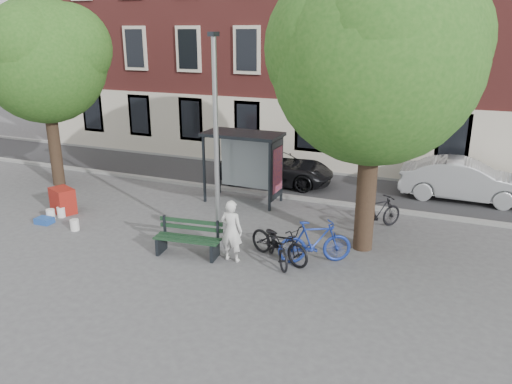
{
  "coord_description": "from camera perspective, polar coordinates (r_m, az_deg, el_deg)",
  "views": [
    {
      "loc": [
        6.36,
        -12.2,
        6.14
      ],
      "look_at": [
        0.68,
        1.25,
        1.4
      ],
      "focal_mm": 35.0,
      "sensor_mm": 36.0,
      "label": 1
    }
  ],
  "objects": [
    {
      "name": "bike_d",
      "position": [
        16.54,
        13.8,
        -2.31
      ],
      "size": [
        1.58,
        1.74,
        1.1
      ],
      "primitive_type": "imported",
      "rotation": [
        0.0,
        0.0,
        2.45
      ],
      "color": "black",
      "rests_on": "ground"
    },
    {
      "name": "bucket_a",
      "position": [
        18.35,
        -22.43,
        -2.39
      ],
      "size": [
        0.3,
        0.3,
        0.36
      ],
      "primitive_type": "cylinder",
      "rotation": [
        0.0,
        0.0,
        0.08
      ],
      "color": "white",
      "rests_on": "ground"
    },
    {
      "name": "curb_far",
      "position": [
        22.95,
        5.96,
        2.53
      ],
      "size": [
        40.0,
        0.25,
        0.12
      ],
      "primitive_type": "cube",
      "color": "gray",
      "rests_on": "ground"
    },
    {
      "name": "building_row",
      "position": [
        26.0,
        9.25,
        19.67
      ],
      "size": [
        30.0,
        8.0,
        14.0
      ],
      "primitive_type": "cube",
      "color": "brown",
      "rests_on": "ground"
    },
    {
      "name": "bike_a",
      "position": [
        13.94,
        2.68,
        -5.67
      ],
      "size": [
        2.22,
        1.48,
        1.1
      ],
      "primitive_type": "imported",
      "rotation": [
        0.0,
        0.0,
        1.18
      ],
      "color": "black",
      "rests_on": "ground"
    },
    {
      "name": "curb_near",
      "position": [
        19.32,
        2.45,
        -0.37
      ],
      "size": [
        40.0,
        0.25,
        0.12
      ],
      "primitive_type": "cube",
      "color": "gray",
      "rests_on": "ground"
    },
    {
      "name": "lamppost",
      "position": [
        14.16,
        -4.54,
        4.22
      ],
      "size": [
        0.28,
        0.35,
        6.11
      ],
      "color": "#9EA0A3",
      "rests_on": "ground"
    },
    {
      "name": "bike_b",
      "position": [
        13.84,
        6.75,
        -5.68
      ],
      "size": [
        2.07,
        1.5,
        1.23
      ],
      "primitive_type": "imported",
      "rotation": [
        0.0,
        0.0,
        2.08
      ],
      "color": "navy",
      "rests_on": "ground"
    },
    {
      "name": "bike_c",
      "position": [
        13.82,
        2.43,
        -6.17
      ],
      "size": [
        1.65,
        1.87,
        0.98
      ],
      "primitive_type": "imported",
      "rotation": [
        0.0,
        0.0,
        0.66
      ],
      "color": "black",
      "rests_on": "ground"
    },
    {
      "name": "notice_sign",
      "position": [
        16.22,
        12.56,
        0.86
      ],
      "size": [
        0.35,
        0.11,
        2.02
      ],
      "rotation": [
        0.0,
        0.0,
        -0.22
      ],
      "color": "#9EA0A3",
      "rests_on": "ground"
    },
    {
      "name": "bucket_c",
      "position": [
        17.09,
        -20.01,
        -3.56
      ],
      "size": [
        0.3,
        0.3,
        0.36
      ],
      "primitive_type": "cylinder",
      "rotation": [
        0.0,
        0.0,
        0.07
      ],
      "color": "white",
      "rests_on": "ground"
    },
    {
      "name": "bench",
      "position": [
        14.4,
        -7.75,
        -5.45
      ],
      "size": [
        1.98,
        0.86,
        0.99
      ],
      "rotation": [
        0.0,
        0.0,
        0.13
      ],
      "color": "#1E2328",
      "rests_on": "ground"
    },
    {
      "name": "car_silver",
      "position": [
        20.34,
        22.74,
        1.25
      ],
      "size": [
        4.69,
        1.68,
        1.54
      ],
      "primitive_type": "imported",
      "rotation": [
        0.0,
        0.0,
        1.58
      ],
      "color": "#A5A8AD",
      "rests_on": "ground"
    },
    {
      "name": "ground",
      "position": [
        15.06,
        -4.28,
        -6.12
      ],
      "size": [
        90.0,
        90.0,
        0.0
      ],
      "primitive_type": "plane",
      "color": "#4C4C4F",
      "rests_on": "ground"
    },
    {
      "name": "red_stand",
      "position": [
        18.76,
        -21.21,
        -0.93
      ],
      "size": [
        1.06,
        0.9,
        0.9
      ],
      "primitive_type": "cube",
      "rotation": [
        0.0,
        0.0,
        -0.4
      ],
      "color": "maroon",
      "rests_on": "ground"
    },
    {
      "name": "blue_crate",
      "position": [
        18.08,
        -23.03,
        -3.02
      ],
      "size": [
        0.57,
        0.42,
        0.2
      ],
      "primitive_type": "cube",
      "rotation": [
        0.0,
        0.0,
        0.04
      ],
      "color": "#21499A",
      "rests_on": "ground"
    },
    {
      "name": "bucket_b",
      "position": [
        18.45,
        -21.37,
        -2.14
      ],
      "size": [
        0.35,
        0.35,
        0.36
      ],
      "primitive_type": "cylinder",
      "rotation": [
        0.0,
        0.0,
        -0.32
      ],
      "color": "white",
      "rests_on": "ground"
    },
    {
      "name": "painter",
      "position": [
        13.78,
        -2.82,
        -4.45
      ],
      "size": [
        0.66,
        0.44,
        1.77
      ],
      "primitive_type": "imported",
      "rotation": [
        0.0,
        0.0,
        3.11
      ],
      "color": "silver",
      "rests_on": "ground"
    },
    {
      "name": "bus_shelter",
      "position": [
        18.23,
        -0.26,
        4.6
      ],
      "size": [
        2.85,
        1.45,
        2.62
      ],
      "color": "#1E2328",
      "rests_on": "ground"
    },
    {
      "name": "road",
      "position": [
        21.13,
        4.35,
        1.06
      ],
      "size": [
        40.0,
        4.0,
        0.01
      ],
      "primitive_type": "cube",
      "color": "#28282B",
      "rests_on": "ground"
    },
    {
      "name": "tree_left",
      "position": [
        21.54,
        -23.35,
        14.12
      ],
      "size": [
        5.18,
        4.86,
        7.4
      ],
      "color": "black",
      "rests_on": "ground"
    },
    {
      "name": "tree_right",
      "position": [
        13.79,
        13.56,
        15.33
      ],
      "size": [
        5.76,
        5.6,
        8.2
      ],
      "color": "black",
      "rests_on": "ground"
    },
    {
      "name": "car_dark",
      "position": [
        20.9,
        2.36,
        2.77
      ],
      "size": [
        4.91,
        2.61,
        1.31
      ],
      "primitive_type": "imported",
      "rotation": [
        0.0,
        0.0,
        1.66
      ],
      "color": "black",
      "rests_on": "ground"
    }
  ]
}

